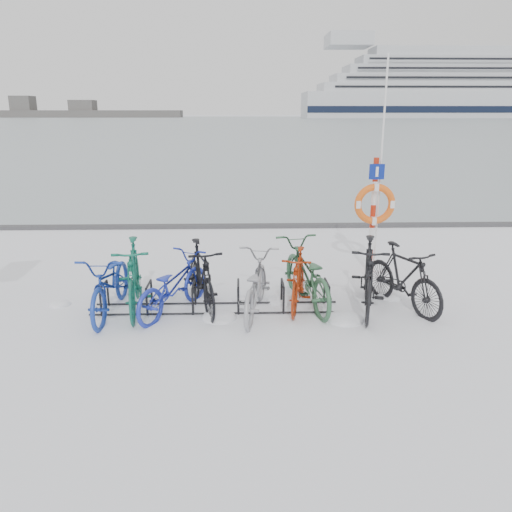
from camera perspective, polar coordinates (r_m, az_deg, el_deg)
ground at (r=8.21m, az=-4.54°, el=-6.08°), size 900.00×900.00×0.00m
ice_sheet at (r=162.62m, az=-1.90°, el=15.13°), size 400.00×298.00×0.02m
quay_edge at (r=13.84m, az=-3.41°, el=3.43°), size 400.00×0.25×0.10m
bike_rack at (r=8.15m, az=-4.57°, el=-4.90°), size 4.00×0.48×0.46m
lifebuoy_station at (r=9.94m, az=13.41°, el=5.78°), size 0.79×0.23×4.12m
cruise_ferry at (r=259.18m, az=20.98°, el=17.19°), size 134.46×25.37×44.18m
shoreline at (r=294.27m, az=-27.21°, el=14.45°), size 180.00×12.00×9.50m
bike_0 at (r=8.24m, az=-16.23°, el=-2.72°), size 0.74×2.02×1.05m
bike_1 at (r=8.25m, az=-13.82°, el=-2.09°), size 0.81×2.00×1.17m
bike_2 at (r=8.06m, az=-9.48°, el=-3.05°), size 1.43×1.91×0.96m
bike_3 at (r=8.14m, az=-6.29°, el=-2.12°), size 1.02×1.94×1.12m
bike_4 at (r=7.90m, az=-0.15°, el=-3.09°), size 0.98×1.98×0.99m
bike_5 at (r=8.20m, az=4.85°, el=-2.48°), size 0.80×1.68×0.98m
bike_6 at (r=8.29m, az=5.75°, el=-1.87°), size 1.16×2.19×1.09m
bike_7 at (r=8.19m, az=12.73°, el=-2.06°), size 1.00×2.06×1.19m
bike_8 at (r=8.45m, az=16.48°, el=-2.17°), size 1.19×1.85×1.08m
snow_drifts at (r=8.16m, az=2.98°, el=-6.20°), size 6.01×1.47×0.20m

